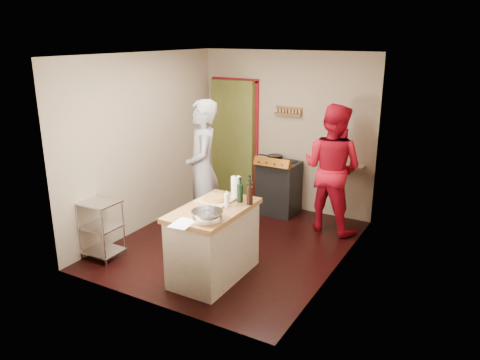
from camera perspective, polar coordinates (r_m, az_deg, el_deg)
name	(u,v)px	position (r m, az deg, el deg)	size (l,w,h in m)	color
floor	(232,244)	(6.68, -0.94, -7.79)	(3.50, 3.50, 0.00)	black
back_wall	(252,137)	(8.10, 1.51, 5.21)	(3.00, 0.44, 2.60)	gray
left_wall	(145,143)	(7.10, -11.52, 4.50)	(0.04, 3.50, 2.60)	gray
right_wall	(341,171)	(5.65, 12.22, 1.13)	(0.04, 3.50, 2.60)	gray
ceiling	(231,53)	(6.05, -1.07, 15.18)	(3.00, 3.50, 0.02)	white
stove	(279,187)	(7.67, 4.75, -0.83)	(0.60, 0.63, 1.00)	black
wire_shelving	(101,227)	(6.39, -16.57, -5.49)	(0.48, 0.40, 0.80)	silver
island	(214,241)	(5.66, -3.18, -7.38)	(0.70, 1.32, 1.20)	beige
person_stripe	(203,170)	(6.67, -4.58, 1.26)	(0.73, 0.48, 1.99)	#B8B8BD
person_red	(332,169)	(6.99, 11.16, 1.38)	(0.93, 0.72, 1.91)	#AC0B1F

